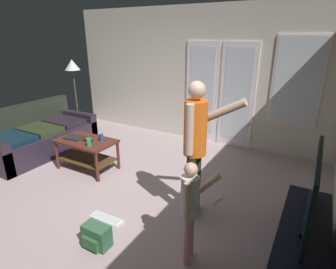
{
  "coord_description": "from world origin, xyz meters",
  "views": [
    {
      "loc": [
        2.4,
        -2.5,
        2.14
      ],
      "look_at": [
        0.82,
        0.28,
        0.97
      ],
      "focal_mm": 29.23,
      "sensor_mm": 36.0,
      "label": 1
    }
  ],
  "objects_px": {
    "backpack": "(96,236)",
    "cup_near_edge": "(101,137)",
    "floor_lamp": "(73,70)",
    "leather_couch": "(39,137)",
    "person_child": "(191,205)",
    "person_adult": "(196,139)",
    "flat_screen_tv": "(312,192)",
    "coffee_table": "(87,148)",
    "tv_remote_black": "(88,141)",
    "tv_stand": "(302,244)",
    "cup_by_laptop": "(89,142)",
    "loose_keyboard": "(106,218)",
    "laptop_closed": "(74,138)"
  },
  "relations": [
    {
      "from": "laptop_closed",
      "to": "backpack",
      "type": "bearing_deg",
      "value": -43.27
    },
    {
      "from": "laptop_closed",
      "to": "coffee_table",
      "type": "bearing_deg",
      "value": 2.95
    },
    {
      "from": "person_child",
      "to": "floor_lamp",
      "type": "xyz_separation_m",
      "value": [
        -4.03,
        2.36,
        0.76
      ]
    },
    {
      "from": "person_adult",
      "to": "laptop_closed",
      "type": "relative_size",
      "value": 5.54
    },
    {
      "from": "cup_by_laptop",
      "to": "leather_couch",
      "type": "bearing_deg",
      "value": 171.6
    },
    {
      "from": "coffee_table",
      "to": "tv_remote_black",
      "type": "bearing_deg",
      "value": -18.84
    },
    {
      "from": "person_child",
      "to": "laptop_closed",
      "type": "height_order",
      "value": "person_child"
    },
    {
      "from": "tv_stand",
      "to": "tv_remote_black",
      "type": "bearing_deg",
      "value": 172.5
    },
    {
      "from": "person_child",
      "to": "cup_by_laptop",
      "type": "height_order",
      "value": "person_child"
    },
    {
      "from": "person_child",
      "to": "coffee_table",
      "type": "bearing_deg",
      "value": 157.59
    },
    {
      "from": "person_adult",
      "to": "loose_keyboard",
      "type": "height_order",
      "value": "person_adult"
    },
    {
      "from": "leather_couch",
      "to": "flat_screen_tv",
      "type": "distance_m",
      "value": 4.71
    },
    {
      "from": "laptop_closed",
      "to": "loose_keyboard",
      "type": "bearing_deg",
      "value": -37.15
    },
    {
      "from": "coffee_table",
      "to": "tv_stand",
      "type": "height_order",
      "value": "coffee_table"
    },
    {
      "from": "leather_couch",
      "to": "tv_stand",
      "type": "xyz_separation_m",
      "value": [
        4.65,
        -0.52,
        -0.08
      ]
    },
    {
      "from": "flat_screen_tv",
      "to": "backpack",
      "type": "xyz_separation_m",
      "value": [
        -1.91,
        -0.84,
        -0.67
      ]
    },
    {
      "from": "floor_lamp",
      "to": "tv_stand",
      "type": "bearing_deg",
      "value": -20.25
    },
    {
      "from": "cup_near_edge",
      "to": "person_child",
      "type": "bearing_deg",
      "value": -27.09
    },
    {
      "from": "flat_screen_tv",
      "to": "person_adult",
      "type": "bearing_deg",
      "value": 170.82
    },
    {
      "from": "coffee_table",
      "to": "laptop_closed",
      "type": "xyz_separation_m",
      "value": [
        -0.23,
        -0.03,
        0.15
      ]
    },
    {
      "from": "coffee_table",
      "to": "flat_screen_tv",
      "type": "xyz_separation_m",
      "value": [
        3.31,
        -0.45,
        0.42
      ]
    },
    {
      "from": "backpack",
      "to": "cup_near_edge",
      "type": "relative_size",
      "value": 2.69
    },
    {
      "from": "floor_lamp",
      "to": "leather_couch",
      "type": "bearing_deg",
      "value": -75.12
    },
    {
      "from": "floor_lamp",
      "to": "flat_screen_tv",
      "type": "bearing_deg",
      "value": -20.22
    },
    {
      "from": "loose_keyboard",
      "to": "laptop_closed",
      "type": "relative_size",
      "value": 1.47
    },
    {
      "from": "leather_couch",
      "to": "tv_remote_black",
      "type": "bearing_deg",
      "value": -3.86
    },
    {
      "from": "coffee_table",
      "to": "loose_keyboard",
      "type": "bearing_deg",
      "value": -37.17
    },
    {
      "from": "floor_lamp",
      "to": "loose_keyboard",
      "type": "relative_size",
      "value": 3.67
    },
    {
      "from": "person_adult",
      "to": "cup_by_laptop",
      "type": "bearing_deg",
      "value": 177.36
    },
    {
      "from": "backpack",
      "to": "tv_remote_black",
      "type": "xyz_separation_m",
      "value": [
        -1.34,
        1.27,
        0.4
      ]
    },
    {
      "from": "person_adult",
      "to": "floor_lamp",
      "type": "height_order",
      "value": "person_adult"
    },
    {
      "from": "flat_screen_tv",
      "to": "floor_lamp",
      "type": "bearing_deg",
      "value": 159.78
    },
    {
      "from": "tv_remote_black",
      "to": "laptop_closed",
      "type": "bearing_deg",
      "value": 172.69
    },
    {
      "from": "person_child",
      "to": "laptop_closed",
      "type": "xyz_separation_m",
      "value": [
        -2.57,
        0.93,
        -0.12
      ]
    },
    {
      "from": "tv_stand",
      "to": "backpack",
      "type": "xyz_separation_m",
      "value": [
        -1.91,
        -0.84,
        -0.09
      ]
    },
    {
      "from": "floor_lamp",
      "to": "laptop_closed",
      "type": "xyz_separation_m",
      "value": [
        1.46,
        -1.43,
        -0.87
      ]
    },
    {
      "from": "tv_stand",
      "to": "floor_lamp",
      "type": "xyz_separation_m",
      "value": [
        -5.01,
        1.85,
        1.19
      ]
    },
    {
      "from": "flat_screen_tv",
      "to": "cup_by_laptop",
      "type": "bearing_deg",
      "value": 174.69
    },
    {
      "from": "flat_screen_tv",
      "to": "loose_keyboard",
      "type": "bearing_deg",
      "value": -167.98
    },
    {
      "from": "loose_keyboard",
      "to": "laptop_closed",
      "type": "height_order",
      "value": "laptop_closed"
    },
    {
      "from": "leather_couch",
      "to": "cup_by_laptop",
      "type": "xyz_separation_m",
      "value": [
        1.57,
        -0.23,
        0.29
      ]
    },
    {
      "from": "floor_lamp",
      "to": "coffee_table",
      "type": "bearing_deg",
      "value": -39.56
    },
    {
      "from": "loose_keyboard",
      "to": "laptop_closed",
      "type": "bearing_deg",
      "value": 148.54
    },
    {
      "from": "tv_stand",
      "to": "cup_by_laptop",
      "type": "xyz_separation_m",
      "value": [
        -3.08,
        0.29,
        0.37
      ]
    },
    {
      "from": "person_child",
      "to": "floor_lamp",
      "type": "height_order",
      "value": "floor_lamp"
    },
    {
      "from": "person_child",
      "to": "leather_couch",
      "type": "bearing_deg",
      "value": 164.26
    },
    {
      "from": "coffee_table",
      "to": "cup_by_laptop",
      "type": "height_order",
      "value": "cup_by_laptop"
    },
    {
      "from": "floor_lamp",
      "to": "cup_near_edge",
      "type": "xyz_separation_m",
      "value": [
        1.93,
        -1.29,
        -0.83
      ]
    },
    {
      "from": "coffee_table",
      "to": "tv_remote_black",
      "type": "xyz_separation_m",
      "value": [
        0.07,
        -0.02,
        0.15
      ]
    },
    {
      "from": "flat_screen_tv",
      "to": "person_child",
      "type": "bearing_deg",
      "value": -151.83
    }
  ]
}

